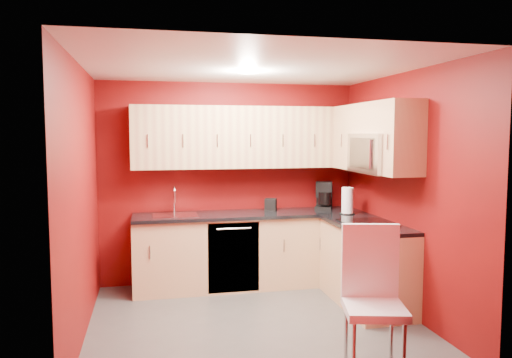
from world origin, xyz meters
name	(u,v)px	position (x,y,z in m)	size (l,w,h in m)	color
floor	(254,322)	(0.00, 0.00, 0.00)	(3.20, 3.20, 0.00)	#454340
ceiling	(254,67)	(0.00, 0.00, 2.50)	(3.20, 3.20, 0.00)	white
wall_back	(229,183)	(0.00, 1.50, 1.25)	(3.20, 3.20, 0.00)	#690A0A
wall_front	(301,225)	(0.00, -1.50, 1.25)	(3.20, 3.20, 0.00)	#690A0A
wall_left	(81,202)	(-1.60, 0.00, 1.25)	(3.00, 3.00, 0.00)	#690A0A
wall_right	(405,193)	(1.60, 0.00, 1.25)	(3.00, 3.00, 0.00)	#690A0A
base_cabinets_back	(250,251)	(0.20, 1.20, 0.43)	(2.80, 0.60, 0.87)	tan
base_cabinets_right	(366,266)	(1.30, 0.25, 0.43)	(0.60, 1.30, 0.87)	tan
countertop_back	(250,214)	(0.20, 1.19, 0.89)	(2.80, 0.63, 0.04)	black
countertop_right	(366,225)	(1.29, 0.23, 0.89)	(0.63, 1.27, 0.04)	black
upper_cabinets_back	(248,137)	(0.20, 1.32, 1.83)	(2.80, 0.35, 0.75)	tan
upper_cabinets_right	(372,132)	(1.42, 0.44, 1.89)	(0.35, 1.55, 0.75)	tan
microwave	(379,153)	(1.39, 0.20, 1.66)	(0.42, 0.76, 0.42)	silver
cooktop	(367,223)	(1.28, 0.20, 0.92)	(0.50, 0.55, 0.01)	black
sink	(175,212)	(-0.70, 1.20, 0.94)	(0.52, 0.42, 0.35)	silver
dishwasher_front	(234,258)	(-0.05, 0.91, 0.43)	(0.60, 0.02, 0.82)	black
downlight	(248,72)	(0.00, 0.30, 2.48)	(0.20, 0.20, 0.01)	white
coffee_maker	(324,196)	(1.19, 1.30, 1.08)	(0.21, 0.27, 0.34)	black
napkin_holder	(271,205)	(0.49, 1.31, 0.98)	(0.14, 0.14, 0.15)	black
paper_towel	(347,201)	(1.32, 0.85, 1.07)	(0.18, 0.18, 0.32)	white
dining_chair	(374,301)	(0.70, -1.20, 0.57)	(0.46, 0.48, 1.14)	white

